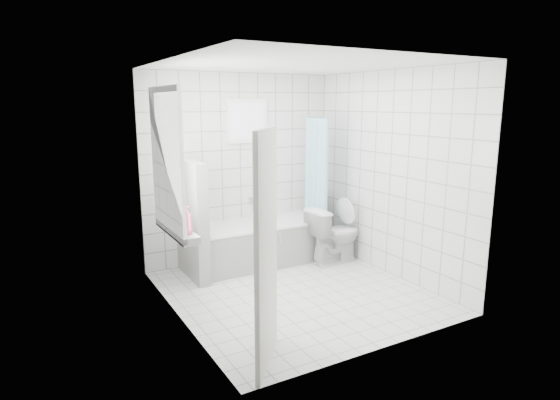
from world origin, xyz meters
TOP-DOWN VIEW (x-y plane):
  - ground at (0.00, 0.00)m, footprint 3.00×3.00m
  - ceiling at (0.00, 0.00)m, footprint 3.00×3.00m
  - wall_back at (0.00, 1.50)m, footprint 2.80×0.02m
  - wall_front at (0.00, -1.50)m, footprint 2.80×0.02m
  - wall_left at (-1.40, 0.00)m, footprint 0.02×3.00m
  - wall_right at (1.40, 0.00)m, footprint 0.02×3.00m
  - window_left at (-1.35, 0.30)m, footprint 0.01×0.90m
  - window_back at (0.10, 1.46)m, footprint 0.50×0.01m
  - window_sill at (-1.31, 0.30)m, footprint 0.18×1.02m
  - door at (-1.00, -1.17)m, footprint 0.53×0.65m
  - bathtub at (0.09, 1.12)m, footprint 1.81×0.77m
  - partition_wall at (-0.88, 1.07)m, footprint 0.15×0.85m
  - tiled_ledge at (1.24, 1.38)m, footprint 0.40×0.24m
  - toilet at (1.03, 0.65)m, footprint 0.80×0.48m
  - curtain_rod at (0.94, 1.10)m, footprint 0.02×0.80m
  - shower_curtain at (0.94, 0.97)m, footprint 0.14×0.48m
  - tub_faucet at (0.19, 1.46)m, footprint 0.18×0.06m
  - sill_bottles at (-1.30, 0.23)m, footprint 0.15×0.73m
  - ledge_bottles at (1.23, 1.35)m, footprint 0.15×0.18m

SIDE VIEW (x-z plane):
  - ground at x=0.00m, z-range 0.00..0.00m
  - tiled_ledge at x=1.24m, z-range 0.00..0.55m
  - bathtub at x=0.09m, z-range 0.00..0.58m
  - toilet at x=1.03m, z-range 0.00..0.79m
  - ledge_bottles at x=1.23m, z-range 0.53..0.80m
  - partition_wall at x=-0.88m, z-range 0.00..1.50m
  - tub_faucet at x=0.19m, z-range 0.82..0.88m
  - window_sill at x=-1.31m, z-range 0.82..0.90m
  - door at x=-1.00m, z-range 0.00..2.00m
  - sill_bottles at x=-1.30m, z-range 0.89..1.17m
  - shower_curtain at x=0.94m, z-range 0.21..1.99m
  - wall_back at x=0.00m, z-range 0.00..2.60m
  - wall_front at x=0.00m, z-range 0.00..2.60m
  - wall_left at x=-1.40m, z-range 0.00..2.60m
  - wall_right at x=1.40m, z-range 0.00..2.60m
  - window_left at x=-1.35m, z-range 0.90..2.30m
  - window_back at x=0.10m, z-range 1.70..2.20m
  - curtain_rod at x=0.94m, z-range 1.99..2.01m
  - ceiling at x=0.00m, z-range 2.60..2.60m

